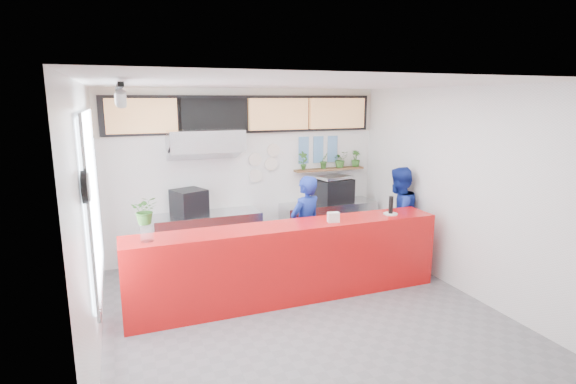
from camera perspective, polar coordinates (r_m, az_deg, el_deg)
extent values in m
plane|color=slate|center=(6.32, 1.49, -14.76)|extent=(5.00, 5.00, 0.00)
plane|color=silver|center=(5.65, 1.66, 13.58)|extent=(5.00, 5.00, 0.00)
plane|color=white|center=(8.12, -5.24, 2.38)|extent=(5.00, 0.00, 5.00)
plane|color=white|center=(5.39, -23.85, -3.47)|extent=(0.00, 5.00, 5.00)
plane|color=white|center=(7.13, 20.45, 0.35)|extent=(0.00, 5.00, 5.00)
cube|color=red|center=(6.44, 0.13, -8.89)|extent=(4.50, 0.60, 1.10)
cube|color=beige|center=(8.01, -5.37, 10.15)|extent=(5.00, 0.02, 0.80)
cube|color=#B2B5BA|center=(7.90, -10.11, -5.86)|extent=(1.80, 0.60, 0.90)
cube|color=black|center=(7.68, -12.44, -1.31)|extent=(0.63, 0.63, 0.44)
cube|color=#B2B5BA|center=(7.52, -10.50, 6.47)|extent=(1.20, 0.70, 0.35)
cube|color=#B2B5BA|center=(7.54, -10.44, 4.96)|extent=(1.20, 0.69, 0.31)
cube|color=#B2B5BA|center=(8.61, 5.12, -4.25)|extent=(1.80, 0.60, 0.90)
cube|color=black|center=(8.49, 5.75, 0.15)|extent=(0.77, 0.63, 0.43)
cube|color=#A6A9AD|center=(8.44, 5.78, 1.87)|extent=(0.65, 0.52, 0.05)
cube|color=brown|center=(8.60, 5.26, 2.90)|extent=(1.40, 0.18, 0.04)
cube|color=tan|center=(7.61, -18.08, 9.17)|extent=(1.10, 0.10, 0.55)
cube|color=black|center=(7.76, -9.39, 9.63)|extent=(1.10, 0.10, 0.55)
cube|color=tan|center=(8.08, -1.20, 9.86)|extent=(1.10, 0.10, 0.55)
cube|color=tan|center=(8.54, 6.25, 9.90)|extent=(1.10, 0.10, 0.55)
cube|color=black|center=(7.98, -5.30, 9.79)|extent=(4.80, 0.04, 0.65)
cube|color=silver|center=(5.63, -23.59, -0.72)|extent=(0.04, 2.20, 1.90)
cube|color=#B2B5BA|center=(5.63, -23.39, -0.70)|extent=(0.03, 2.30, 2.00)
cylinder|color=black|center=(4.39, -24.39, 0.57)|extent=(0.05, 0.30, 0.30)
cylinder|color=white|center=(4.39, -24.00, 0.60)|extent=(0.02, 0.26, 0.26)
cube|color=black|center=(5.21, -20.71, 12.33)|extent=(0.05, 2.40, 0.04)
cylinder|color=silver|center=(8.10, -4.19, 4.16)|extent=(0.24, 0.03, 0.24)
cylinder|color=silver|center=(8.20, -2.17, 3.57)|extent=(0.24, 0.03, 0.24)
cylinder|color=silver|center=(8.14, -4.16, 2.06)|extent=(0.24, 0.03, 0.24)
cylinder|color=silver|center=(8.19, -1.86, 5.32)|extent=(0.24, 0.03, 0.24)
cube|color=#598CBF|center=(8.40, 2.01, 6.17)|extent=(0.20, 0.02, 0.25)
cube|color=#598CBF|center=(8.52, 3.87, 6.23)|extent=(0.20, 0.02, 0.25)
cube|color=#598CBF|center=(8.65, 5.68, 6.29)|extent=(0.20, 0.02, 0.25)
cube|color=#598CBF|center=(8.43, 1.99, 4.48)|extent=(0.20, 0.02, 0.25)
cube|color=#598CBF|center=(8.55, 3.85, 4.57)|extent=(0.20, 0.02, 0.25)
cube|color=#598CBF|center=(8.68, 5.65, 4.65)|extent=(0.20, 0.02, 0.25)
imported|color=navy|center=(7.10, 2.23, -4.54)|extent=(0.71, 0.60, 1.65)
imported|color=navy|center=(7.89, 13.75, -3.04)|extent=(1.01, 0.90, 1.70)
imported|color=#2F5F21|center=(8.35, 1.95, 4.01)|extent=(0.19, 0.14, 0.34)
imported|color=#2F5F21|center=(8.53, 4.59, 3.98)|extent=(0.21, 0.19, 0.30)
imported|color=#2F5F21|center=(8.68, 6.66, 4.15)|extent=(0.29, 0.25, 0.32)
imported|color=#2F5F21|center=(8.84, 8.59, 4.22)|extent=(0.18, 0.16, 0.31)
cylinder|color=silver|center=(5.80, -17.49, -5.07)|extent=(0.20, 0.20, 0.19)
imported|color=#2F5F21|center=(5.72, -17.67, -2.20)|extent=(0.34, 0.30, 0.35)
cube|color=silver|center=(6.41, 5.79, -3.20)|extent=(0.17, 0.13, 0.14)
cylinder|color=silver|center=(6.99, 12.88, -2.71)|extent=(0.23, 0.23, 0.02)
cylinder|color=black|center=(6.96, 12.93, -1.60)|extent=(0.07, 0.07, 0.26)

